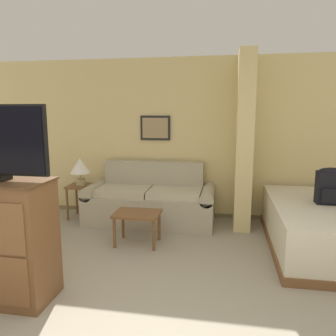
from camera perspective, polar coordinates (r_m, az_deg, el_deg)
wall_back at (r=5.45m, az=3.91°, el=5.07°), size 6.87×0.16×2.60m
wall_partition_pillar at (r=5.02m, az=13.08°, el=4.51°), size 0.24×0.68×2.60m
couch at (r=5.24m, az=-3.07°, el=-5.74°), size 2.02×0.84×0.94m
coffee_table at (r=4.37m, az=-5.37°, el=-8.51°), size 0.60×0.44×0.43m
side_table at (r=5.58m, az=-14.87°, el=-3.93°), size 0.40×0.40×0.56m
table_lamp at (r=5.50m, az=-15.05°, el=0.17°), size 0.33×0.33×0.45m
tv_dresser at (r=3.44m, az=-27.15°, el=-11.18°), size 0.96×0.50×1.13m
bed at (r=4.69m, az=26.59°, el=-9.13°), size 1.51×2.10×0.60m
backpack at (r=4.55m, az=26.47°, el=-2.74°), size 0.33×0.20×0.46m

